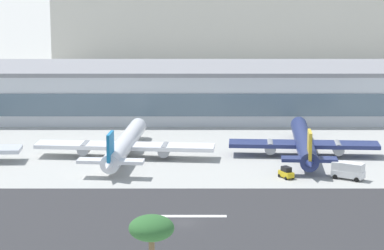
% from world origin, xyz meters
% --- Properties ---
extents(ground_plane, '(1400.00, 1400.00, 0.00)m').
position_xyz_m(ground_plane, '(0.00, 0.00, 0.00)').
color(ground_plane, '#A8A8A3').
extents(runway_strip, '(800.00, 32.90, 0.08)m').
position_xyz_m(runway_strip, '(0.00, 3.43, 0.04)').
color(runway_strip, '#2D2D30').
rests_on(runway_strip, ground_plane).
extents(runway_centreline_dash_4, '(12.00, 1.20, 0.01)m').
position_xyz_m(runway_centreline_dash_4, '(0.80, 3.43, 0.09)').
color(runway_centreline_dash_4, white).
rests_on(runway_centreline_dash_4, runway_strip).
extents(terminal_building, '(163.16, 28.19, 13.05)m').
position_xyz_m(terminal_building, '(6.73, 88.69, 6.53)').
color(terminal_building, silver).
rests_on(terminal_building, ground_plane).
extents(distant_hotel_block, '(130.64, 28.04, 42.69)m').
position_xyz_m(distant_hotel_block, '(16.84, 189.18, 21.35)').
color(distant_hotel_block, beige).
rests_on(distant_hotel_block, ground_plane).
extents(airliner_blue_tail_gate_1, '(37.34, 41.30, 8.63)m').
position_xyz_m(airliner_blue_tail_gate_1, '(-12.76, 42.87, 2.75)').
color(airliner_blue_tail_gate_1, silver).
rests_on(airliner_blue_tail_gate_1, ground_plane).
extents(airliner_gold_tail_gate_2, '(31.34, 41.38, 8.63)m').
position_xyz_m(airliner_gold_tail_gate_2, '(24.41, 44.42, 2.75)').
color(airliner_gold_tail_gate_2, navy).
rests_on(airliner_gold_tail_gate_2, ground_plane).
extents(service_baggage_tug_0, '(2.98, 3.58, 2.20)m').
position_xyz_m(service_baggage_tug_0, '(18.95, 27.40, 1.05)').
color(service_baggage_tug_0, gold).
rests_on(service_baggage_tug_0, ground_plane).
extents(service_box_truck_1, '(6.39, 5.10, 3.25)m').
position_xyz_m(service_box_truck_1, '(30.45, 26.55, 1.79)').
color(service_box_truck_1, white).
rests_on(service_box_truck_1, ground_plane).
extents(palm_tree_0, '(4.97, 4.97, 14.30)m').
position_xyz_m(palm_tree_0, '(-3.17, -41.51, 12.46)').
color(palm_tree_0, brown).
rests_on(palm_tree_0, ground_plane).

